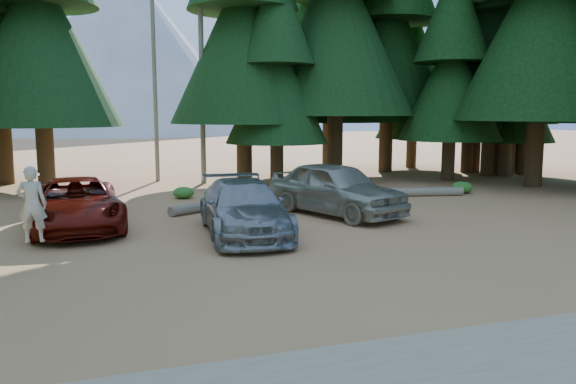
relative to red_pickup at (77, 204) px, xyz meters
name	(u,v)px	position (x,y,z in m)	size (l,w,h in m)	color
ground	(277,260)	(4.44, -5.10, -0.73)	(160.00, 160.00, 0.00)	#BC724F
forest_belt_north	(186,183)	(4.44, 9.90, -0.73)	(36.00, 7.00, 22.00)	black
snag_front	(201,54)	(5.24, 9.40, 5.27)	(0.24, 0.24, 12.00)	#665D51
snag_back	(155,77)	(3.24, 10.90, 4.27)	(0.20, 0.20, 10.00)	#665D51
mountain_peak	(107,56)	(1.85, 83.14, 11.98)	(48.00, 50.00, 28.00)	#909398
red_pickup	(77,204)	(0.00, 0.00, 0.00)	(2.41, 5.23, 1.45)	#600F08
silver_minivan_center	(244,208)	(4.36, -2.22, 0.01)	(2.08, 5.11, 1.48)	gray
silver_minivan_right	(336,188)	(7.94, -0.19, 0.14)	(2.05, 5.10, 1.74)	#A7A395
frisbee_player	(32,204)	(-0.68, -4.10, 0.67)	(0.64, 0.46, 1.63)	beige
log_left	(225,203)	(4.77, 2.22, -0.56)	(0.33, 0.33, 4.67)	#665D51
log_mid	(258,190)	(6.78, 5.24, -0.59)	(0.27, 0.27, 3.34)	#665D51
log_right	(398,192)	(11.83, 2.72, -0.56)	(0.34, 0.34, 5.34)	#665D51
shrub_left	(66,211)	(-0.41, 1.77, -0.46)	(0.96, 0.96, 0.53)	#1E6722
shrub_center_left	(222,195)	(4.79, 2.85, -0.36)	(1.33, 1.33, 0.73)	#1E6722
shrub_center_right	(184,193)	(3.68, 4.90, -0.50)	(0.82, 0.82, 0.45)	#1E6722
shrub_right	(247,194)	(5.81, 3.27, -0.42)	(1.12, 1.12, 0.62)	#1E6722
shrub_far_right	(303,186)	(8.43, 4.42, -0.39)	(1.21, 1.21, 0.66)	#1E6722
shrub_edge_east	(462,187)	(14.85, 2.76, -0.49)	(0.87, 0.87, 0.48)	#1E6722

